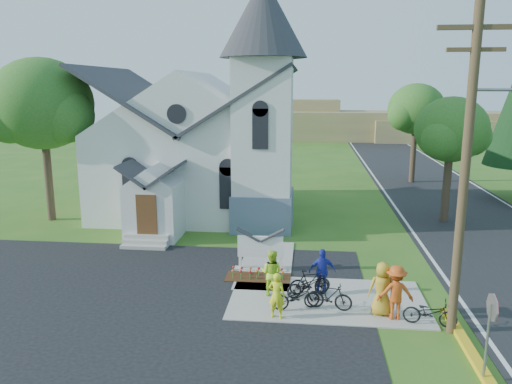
# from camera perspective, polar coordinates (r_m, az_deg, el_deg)

# --- Properties ---
(ground) EXTENTS (120.00, 120.00, 0.00)m
(ground) POSITION_cam_1_polar(r_m,az_deg,el_deg) (18.21, 3.35, -12.67)
(ground) COLOR #30611B
(ground) RESTS_ON ground
(parking_lot) EXTENTS (20.00, 16.00, 0.02)m
(parking_lot) POSITION_cam_1_polar(r_m,az_deg,el_deg) (18.12, -20.38, -13.56)
(parking_lot) COLOR black
(parking_lot) RESTS_ON ground
(road) EXTENTS (8.00, 90.00, 0.02)m
(road) POSITION_cam_1_polar(r_m,az_deg,el_deg) (33.73, 21.88, -1.84)
(road) COLOR black
(road) RESTS_ON ground
(sidewalk) EXTENTS (7.00, 4.00, 0.05)m
(sidewalk) POSITION_cam_1_polar(r_m,az_deg,el_deg) (18.65, 8.14, -12.06)
(sidewalk) COLOR #A9A398
(sidewalk) RESTS_ON ground
(church) EXTENTS (12.35, 12.00, 13.00)m
(church) POSITION_cam_1_polar(r_m,az_deg,el_deg) (29.75, -6.01, 7.45)
(church) COLOR silver
(church) RESTS_ON ground
(church_sign) EXTENTS (2.20, 0.40, 1.70)m
(church_sign) POSITION_cam_1_polar(r_m,az_deg,el_deg) (20.88, 0.50, -6.32)
(church_sign) COLOR #A9A398
(church_sign) RESTS_ON ground
(flower_bed) EXTENTS (2.60, 1.10, 0.07)m
(flower_bed) POSITION_cam_1_polar(r_m,az_deg,el_deg) (20.38, 0.25, -9.76)
(flower_bed) COLOR #3B1E10
(flower_bed) RESTS_ON ground
(utility_pole) EXTENTS (3.45, 0.28, 10.00)m
(utility_pole) POSITION_cam_1_polar(r_m,az_deg,el_deg) (15.88, 23.07, 3.10)
(utility_pole) COLOR #4B3825
(utility_pole) RESTS_ON ground
(stop_sign) EXTENTS (0.11, 0.76, 2.48)m
(stop_sign) POSITION_cam_1_polar(r_m,az_deg,el_deg) (14.43, 25.26, -13.00)
(stop_sign) COLOR gray
(stop_sign) RESTS_ON ground
(tree_lot_corner) EXTENTS (5.60, 5.60, 9.15)m
(tree_lot_corner) POSITION_cam_1_polar(r_m,az_deg,el_deg) (30.34, -23.26, 9.21)
(tree_lot_corner) COLOR #392B1F
(tree_lot_corner) RESTS_ON ground
(tree_road_near) EXTENTS (4.00, 4.00, 7.05)m
(tree_road_near) POSITION_cam_1_polar(r_m,az_deg,el_deg) (29.66, 21.41, 6.60)
(tree_road_near) COLOR #392B1F
(tree_road_near) RESTS_ON ground
(tree_road_mid) EXTENTS (4.40, 4.40, 7.80)m
(tree_road_mid) POSITION_cam_1_polar(r_m,az_deg,el_deg) (41.40, 17.83, 8.97)
(tree_road_mid) COLOR #392B1F
(tree_road_mid) RESTS_ON ground
(distant_hills) EXTENTS (61.00, 10.00, 5.60)m
(distant_hills) POSITION_cam_1_polar(r_m,az_deg,el_deg) (73.10, 8.19, 7.70)
(distant_hills) COLOR olive
(distant_hills) RESTS_ON ground
(cyclist_0) EXTENTS (0.64, 0.48, 1.57)m
(cyclist_0) POSITION_cam_1_polar(r_m,az_deg,el_deg) (16.82, 2.39, -11.72)
(cyclist_0) COLOR yellow
(cyclist_0) RESTS_ON sidewalk
(bike_0) EXTENTS (1.77, 1.09, 0.88)m
(bike_0) POSITION_cam_1_polar(r_m,az_deg,el_deg) (17.59, 4.65, -11.86)
(bike_0) COLOR black
(bike_0) RESTS_ON sidewalk
(cyclist_1) EXTENTS (0.99, 0.87, 1.72)m
(cyclist_1) POSITION_cam_1_polar(r_m,az_deg,el_deg) (18.50, 1.79, -9.19)
(cyclist_1) COLOR #B5EA2B
(cyclist_1) RESTS_ON sidewalk
(bike_1) EXTENTS (1.62, 0.84, 0.94)m
(bike_1) POSITION_cam_1_polar(r_m,az_deg,el_deg) (18.79, 6.18, -10.19)
(bike_1) COLOR black
(bike_1) RESTS_ON sidewalk
(cyclist_2) EXTENTS (1.04, 0.54, 1.70)m
(cyclist_2) POSITION_cam_1_polar(r_m,az_deg,el_deg) (18.81, 7.59, -8.95)
(cyclist_2) COLOR #212BA7
(cyclist_2) RESTS_ON sidewalk
(bike_2) EXTENTS (1.75, 1.23, 0.87)m
(bike_2) POSITION_cam_1_polar(r_m,az_deg,el_deg) (18.60, 5.97, -10.52)
(bike_2) COLOR black
(bike_2) RESTS_ON sidewalk
(cyclist_3) EXTENTS (1.22, 0.74, 1.83)m
(cyclist_3) POSITION_cam_1_polar(r_m,az_deg,el_deg) (17.31, 15.67, -10.98)
(cyclist_3) COLOR #C54A15
(cyclist_3) RESTS_ON sidewalk
(bike_3) EXTENTS (1.65, 0.76, 0.95)m
(bike_3) POSITION_cam_1_polar(r_m,az_deg,el_deg) (17.68, 8.38, -11.70)
(bike_3) COLOR black
(bike_3) RESTS_ON sidewalk
(cyclist_4) EXTENTS (0.90, 0.59, 1.84)m
(cyclist_4) POSITION_cam_1_polar(r_m,az_deg,el_deg) (17.48, 14.21, -10.66)
(cyclist_4) COLOR gold
(cyclist_4) RESTS_ON sidewalk
(bike_4) EXTENTS (1.76, 0.92, 0.88)m
(bike_4) POSITION_cam_1_polar(r_m,az_deg,el_deg) (17.36, 19.27, -12.87)
(bike_4) COLOR black
(bike_4) RESTS_ON sidewalk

